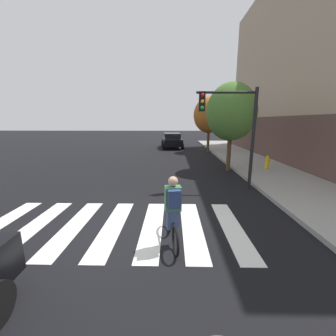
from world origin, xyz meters
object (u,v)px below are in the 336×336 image
at_px(fire_hydrant, 267,162).
at_px(street_tree_near, 231,112).
at_px(cyclist, 173,212).
at_px(traffic_light_near, 234,122).
at_px(sedan_mid, 172,140).
at_px(street_tree_mid, 209,115).

bearing_deg(fire_hydrant, street_tree_near, 175.62).
relative_size(cyclist, fire_hydrant, 2.18).
bearing_deg(fire_hydrant, traffic_light_near, -132.09).
bearing_deg(traffic_light_near, street_tree_near, 77.04).
height_order(sedan_mid, street_tree_near, street_tree_near).
bearing_deg(street_tree_mid, fire_hydrant, -74.72).
height_order(traffic_light_near, fire_hydrant, traffic_light_near).
distance_m(cyclist, street_tree_mid, 16.19).
distance_m(cyclist, fire_hydrant, 9.50).
xyz_separation_m(fire_hydrant, street_tree_mid, (-2.16, 7.90, 2.88)).
height_order(traffic_light_near, street_tree_mid, street_tree_mid).
distance_m(sedan_mid, street_tree_mid, 5.30).
distance_m(traffic_light_near, fire_hydrant, 5.07).
bearing_deg(sedan_mid, street_tree_mid, -42.26).
distance_m(fire_hydrant, street_tree_mid, 8.68).
xyz_separation_m(sedan_mid, cyclist, (0.06, -18.73, 0.02)).
bearing_deg(sedan_mid, street_tree_near, -72.73).
bearing_deg(cyclist, traffic_light_near, 60.21).
xyz_separation_m(cyclist, traffic_light_near, (2.51, 4.38, 2.02)).
xyz_separation_m(sedan_mid, traffic_light_near, (2.56, -14.36, 2.03)).
bearing_deg(traffic_light_near, cyclist, -119.79).
bearing_deg(cyclist, street_tree_near, 67.21).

